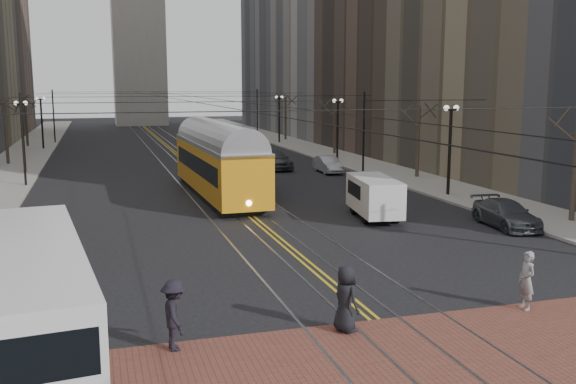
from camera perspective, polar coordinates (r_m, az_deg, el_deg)
ground at (r=21.13m, az=6.59°, el=-10.31°), size 260.00×260.00×0.00m
sidewalk_left at (r=64.02m, az=-22.88°, el=2.41°), size 5.00×140.00×0.15m
sidewalk_right at (r=67.63m, az=3.29°, el=3.48°), size 5.00×140.00×0.15m
crosswalk_band at (r=17.79m, az=11.82°, el=-14.34°), size 25.00×6.00×0.01m
streetcar_rails at (r=64.13m, az=-9.43°, el=2.97°), size 4.80×130.00×0.02m
centre_lines at (r=64.13m, az=-9.43°, el=2.98°), size 0.42×130.00×0.01m
building_right_far at (r=110.22m, az=1.20°, el=16.19°), size 16.00×20.00×40.00m
lamp_posts at (r=47.85m, az=-7.03°, el=4.22°), size 27.60×57.20×5.60m
street_trees at (r=54.24m, az=-8.19°, el=4.81°), size 31.68×53.28×5.60m
trolley_wires at (r=53.76m, az=-8.15°, el=5.81°), size 25.96×120.00×6.60m
transit_bus at (r=19.19m, az=-21.41°, el=-8.46°), size 3.63×11.68×2.87m
streetcar at (r=41.79m, az=-6.25°, el=2.18°), size 3.33×15.84×3.72m
rear_bus at (r=44.97m, az=-3.99°, el=2.12°), size 3.29×10.78×2.77m
cargo_van at (r=34.82m, az=7.67°, el=-0.56°), size 2.66×5.26×2.22m
sedan_grey at (r=54.85m, az=-1.15°, el=2.89°), size 2.35×5.05×1.67m
sedan_silver at (r=52.88m, az=3.57°, el=2.45°), size 1.54×4.14×1.35m
sedan_parked at (r=34.36m, az=18.82°, el=-1.85°), size 2.31×4.84×1.36m
pedestrian_a at (r=18.97m, az=5.16°, el=-9.42°), size 0.86×1.09×1.97m
pedestrian_b at (r=22.05m, az=20.44°, el=-7.37°), size 0.50×0.72×1.91m
pedestrian_d at (r=17.91m, az=-10.06°, el=-10.71°), size 0.87×1.34×1.96m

